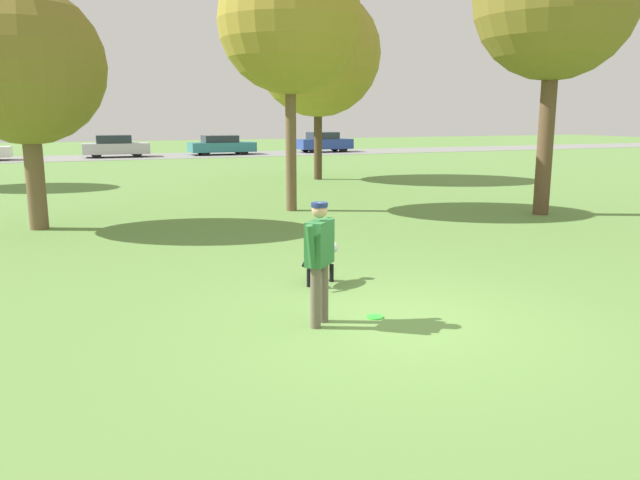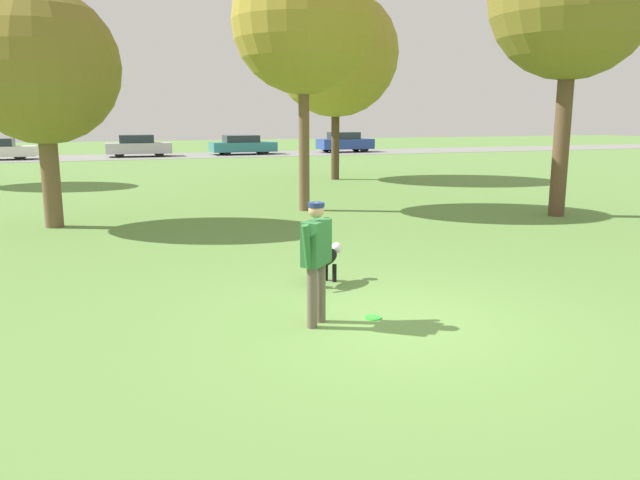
{
  "view_description": "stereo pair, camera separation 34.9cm",
  "coord_description": "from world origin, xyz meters",
  "px_view_note": "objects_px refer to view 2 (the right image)",
  "views": [
    {
      "loc": [
        -3.71,
        -6.71,
        2.61
      ],
      "look_at": [
        -0.58,
        1.18,
        0.9
      ],
      "focal_mm": 35.0,
      "sensor_mm": 36.0,
      "label": 1
    },
    {
      "loc": [
        -3.38,
        -6.84,
        2.61
      ],
      "look_at": [
        -0.58,
        1.18,
        0.9
      ],
      "focal_mm": 35.0,
      "sensor_mm": 36.0,
      "label": 2
    }
  ],
  "objects_px": {
    "dog": "(324,258)",
    "tree_far_right": "(336,53)",
    "person": "(316,253)",
    "tree_near_left": "(41,67)",
    "parked_car_silver": "(138,146)",
    "frisbee": "(373,318)",
    "parked_car_teal": "(243,145)",
    "parked_car_blue": "(345,142)",
    "tree_mid_center": "(303,21)"
  },
  "relations": [
    {
      "from": "person",
      "to": "tree_near_left",
      "type": "distance_m",
      "value": 9.79
    },
    {
      "from": "person",
      "to": "tree_far_right",
      "type": "bearing_deg",
      "value": 23.06
    },
    {
      "from": "dog",
      "to": "tree_near_left",
      "type": "distance_m",
      "value": 8.76
    },
    {
      "from": "tree_near_left",
      "to": "parked_car_silver",
      "type": "distance_m",
      "value": 26.06
    },
    {
      "from": "tree_far_right",
      "to": "parked_car_silver",
      "type": "xyz_separation_m",
      "value": [
        -6.8,
        17.44,
        -4.33
      ]
    },
    {
      "from": "tree_far_right",
      "to": "frisbee",
      "type": "bearing_deg",
      "value": -109.03
    },
    {
      "from": "tree_far_right",
      "to": "parked_car_silver",
      "type": "relative_size",
      "value": 1.87
    },
    {
      "from": "tree_near_left",
      "to": "parked_car_blue",
      "type": "bearing_deg",
      "value": 55.83
    },
    {
      "from": "frisbee",
      "to": "tree_near_left",
      "type": "xyz_separation_m",
      "value": [
        -4.36,
        8.7,
        3.65
      ]
    },
    {
      "from": "frisbee",
      "to": "tree_mid_center",
      "type": "relative_size",
      "value": 0.03
    },
    {
      "from": "frisbee",
      "to": "tree_mid_center",
      "type": "distance_m",
      "value": 10.71
    },
    {
      "from": "dog",
      "to": "parked_car_blue",
      "type": "distance_m",
      "value": 35.39
    },
    {
      "from": "tree_far_right",
      "to": "dog",
      "type": "bearing_deg",
      "value": -111.22
    },
    {
      "from": "dog",
      "to": "tree_far_right",
      "type": "height_order",
      "value": "tree_far_right"
    },
    {
      "from": "tree_near_left",
      "to": "parked_car_silver",
      "type": "height_order",
      "value": "tree_near_left"
    },
    {
      "from": "dog",
      "to": "tree_near_left",
      "type": "relative_size",
      "value": 0.16
    },
    {
      "from": "frisbee",
      "to": "parked_car_blue",
      "type": "distance_m",
      "value": 37.08
    },
    {
      "from": "tree_far_right",
      "to": "parked_car_silver",
      "type": "height_order",
      "value": "tree_far_right"
    },
    {
      "from": "dog",
      "to": "parked_car_silver",
      "type": "relative_size",
      "value": 0.22
    },
    {
      "from": "tree_near_left",
      "to": "tree_far_right",
      "type": "distance_m",
      "value": 13.17
    },
    {
      "from": "parked_car_silver",
      "to": "parked_car_blue",
      "type": "bearing_deg",
      "value": 1.99
    },
    {
      "from": "tree_mid_center",
      "to": "parked_car_silver",
      "type": "xyz_separation_m",
      "value": [
        -2.99,
        25.12,
        -4.34
      ]
    },
    {
      "from": "tree_mid_center",
      "to": "tree_near_left",
      "type": "xyz_separation_m",
      "value": [
        -6.4,
        -0.54,
        -1.36
      ]
    },
    {
      "from": "dog",
      "to": "parked_car_teal",
      "type": "relative_size",
      "value": 0.2
    },
    {
      "from": "tree_mid_center",
      "to": "parked_car_silver",
      "type": "height_order",
      "value": "tree_mid_center"
    },
    {
      "from": "tree_mid_center",
      "to": "tree_far_right",
      "type": "height_order",
      "value": "tree_far_right"
    },
    {
      "from": "person",
      "to": "parked_car_silver",
      "type": "height_order",
      "value": "person"
    },
    {
      "from": "dog",
      "to": "parked_car_silver",
      "type": "bearing_deg",
      "value": 53.13
    },
    {
      "from": "person",
      "to": "tree_near_left",
      "type": "bearing_deg",
      "value": 66.85
    },
    {
      "from": "person",
      "to": "parked_car_teal",
      "type": "distance_m",
      "value": 35.02
    },
    {
      "from": "dog",
      "to": "tree_far_right",
      "type": "xyz_separation_m",
      "value": [
        5.87,
        15.11,
        4.59
      ]
    },
    {
      "from": "dog",
      "to": "parked_car_blue",
      "type": "bearing_deg",
      "value": 29.47
    },
    {
      "from": "parked_car_silver",
      "to": "parked_car_teal",
      "type": "bearing_deg",
      "value": 1.3
    },
    {
      "from": "person",
      "to": "frisbee",
      "type": "bearing_deg",
      "value": -46.32
    },
    {
      "from": "person",
      "to": "frisbee",
      "type": "xyz_separation_m",
      "value": [
        0.78,
        -0.01,
        -0.91
      ]
    },
    {
      "from": "parked_car_teal",
      "to": "tree_far_right",
      "type": "bearing_deg",
      "value": -91.19
    },
    {
      "from": "tree_mid_center",
      "to": "parked_car_silver",
      "type": "distance_m",
      "value": 25.67
    },
    {
      "from": "tree_far_right",
      "to": "parked_car_teal",
      "type": "distance_m",
      "value": 18.02
    },
    {
      "from": "tree_far_right",
      "to": "parked_car_teal",
      "type": "relative_size",
      "value": 1.73
    },
    {
      "from": "tree_mid_center",
      "to": "parked_car_teal",
      "type": "xyz_separation_m",
      "value": [
        3.75,
        25.16,
        -4.39
      ]
    },
    {
      "from": "tree_mid_center",
      "to": "tree_near_left",
      "type": "height_order",
      "value": "tree_mid_center"
    },
    {
      "from": "person",
      "to": "frisbee",
      "type": "relative_size",
      "value": 7.18
    },
    {
      "from": "frisbee",
      "to": "parked_car_silver",
      "type": "distance_m",
      "value": 34.38
    },
    {
      "from": "person",
      "to": "parked_car_blue",
      "type": "distance_m",
      "value": 37.35
    },
    {
      "from": "frisbee",
      "to": "person",
      "type": "bearing_deg",
      "value": 179.26
    },
    {
      "from": "dog",
      "to": "tree_far_right",
      "type": "bearing_deg",
      "value": 30.26
    },
    {
      "from": "parked_car_blue",
      "to": "person",
      "type": "bearing_deg",
      "value": -113.83
    },
    {
      "from": "tree_far_right",
      "to": "parked_car_silver",
      "type": "distance_m",
      "value": 19.21
    },
    {
      "from": "tree_near_left",
      "to": "parked_car_blue",
      "type": "relative_size",
      "value": 1.39
    },
    {
      "from": "tree_mid_center",
      "to": "person",
      "type": "bearing_deg",
      "value": -106.94
    }
  ]
}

